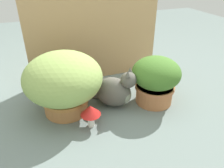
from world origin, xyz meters
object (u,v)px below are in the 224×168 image
mushroom_ornament_red (90,112)px  grass_planter (63,81)px  leafy_planter (156,79)px  cat (115,91)px

mushroom_ornament_red → grass_planter: bearing=117.6°
grass_planter → mushroom_ornament_red: 0.28m
leafy_planter → mushroom_ornament_red: leafy_planter is taller
leafy_planter → cat: size_ratio=1.09×
grass_planter → mushroom_ornament_red: grass_planter is taller
grass_planter → mushroom_ornament_red: bearing=-62.4°
leafy_planter → mushroom_ornament_red: bearing=-168.5°
grass_planter → leafy_planter: size_ratio=1.47×
grass_planter → cat: size_ratio=1.60×
grass_planter → leafy_planter: (0.63, -0.11, -0.05)m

